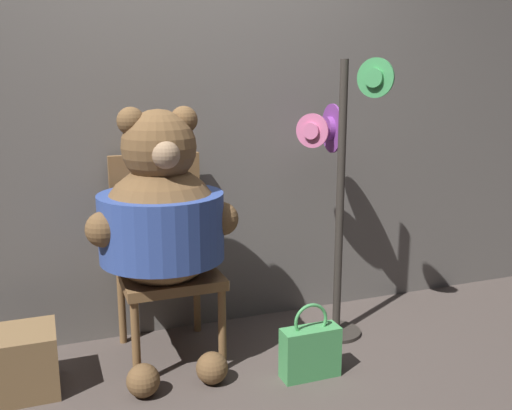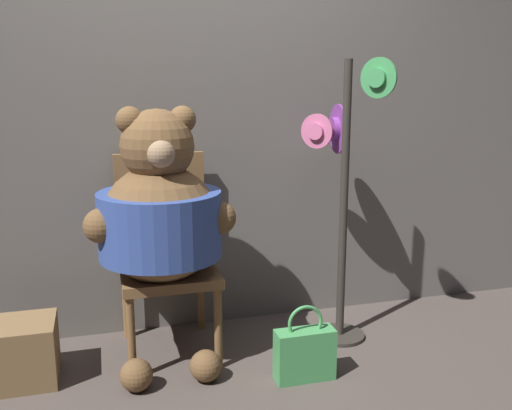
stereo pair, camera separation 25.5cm
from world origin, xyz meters
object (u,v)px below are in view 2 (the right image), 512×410
at_px(teddy_bear, 160,216).
at_px(hat_display_rack, 342,191).
at_px(chair, 165,249).
at_px(handbag_on_ground, 305,353).

bearing_deg(teddy_bear, hat_display_rack, 2.50).
relative_size(chair, hat_display_rack, 0.68).
height_order(hat_display_rack, handbag_on_ground, hat_display_rack).
height_order(teddy_bear, hat_display_rack, hat_display_rack).
xyz_separation_m(teddy_bear, handbag_on_ground, (0.62, -0.37, -0.63)).
distance_m(teddy_bear, hat_display_rack, 0.98).
xyz_separation_m(hat_display_rack, handbag_on_ground, (-0.35, -0.41, -0.69)).
distance_m(teddy_bear, handbag_on_ground, 0.96).
bearing_deg(hat_display_rack, chair, 171.40).
height_order(teddy_bear, handbag_on_ground, teddy_bear).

